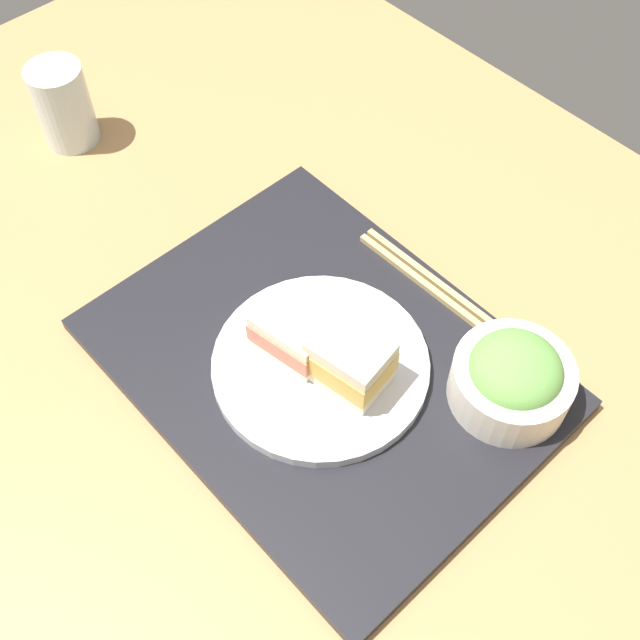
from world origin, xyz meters
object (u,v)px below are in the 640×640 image
object	(u,v)px
chopsticks_pair	(428,282)
sandwich_plate	(321,365)
sandwich_far	(294,332)
drinking_glass	(61,106)
salad_bowl	(513,378)
sandwich_near	(348,363)

from	to	relation	value
chopsticks_pair	sandwich_plate	bearing A→B (deg)	90.17
sandwich_far	drinking_glass	xyz separation A→B (cm)	(43.87, -1.09, 0.12)
sandwich_plate	salad_bowl	distance (cm)	18.52
salad_bowl	sandwich_far	bearing A→B (deg)	33.88
sandwich_near	sandwich_plate	bearing A→B (deg)	10.63
chopsticks_pair	sandwich_near	bearing A→B (deg)	101.85
sandwich_near	drinking_glass	distance (cm)	50.12
sandwich_near	salad_bowl	size ratio (longest dim) A/B	0.70
sandwich_plate	chopsticks_pair	xyz separation A→B (cm)	(0.05, -15.69, -0.27)
sandwich_near	sandwich_far	world-z (taller)	sandwich_near
sandwich_near	sandwich_far	xyz separation A→B (cm)	(6.25, 1.17, -0.54)
sandwich_plate	sandwich_far	size ratio (longest dim) A/B	2.60
sandwich_plate	salad_bowl	bearing A→B (deg)	-142.20
sandwich_far	salad_bowl	world-z (taller)	salad_bowl
sandwich_far	sandwich_plate	bearing A→B (deg)	-169.37
sandwich_far	drinking_glass	world-z (taller)	drinking_glass
sandwich_plate	sandwich_far	distance (cm)	4.34
chopsticks_pair	drinking_glass	world-z (taller)	drinking_glass
salad_bowl	chopsticks_pair	world-z (taller)	salad_bowl
sandwich_near	drinking_glass	bearing A→B (deg)	0.09
drinking_glass	salad_bowl	bearing A→B (deg)	-170.10
sandwich_far	salad_bowl	size ratio (longest dim) A/B	0.71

